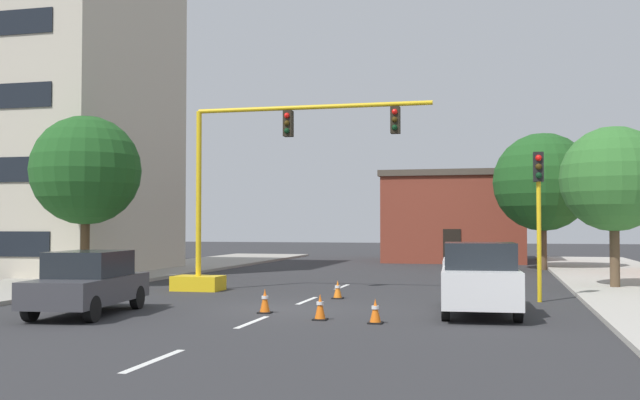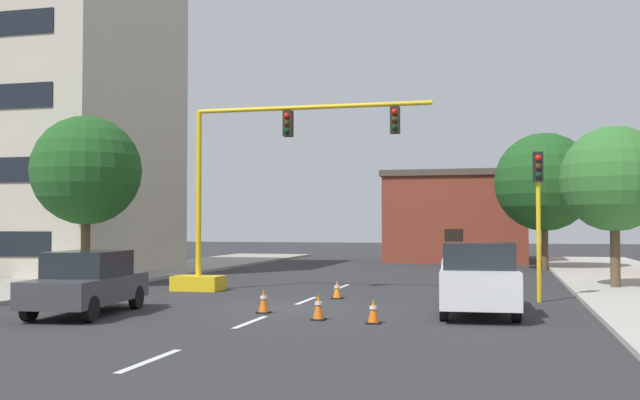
{
  "view_description": "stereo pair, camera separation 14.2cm",
  "coord_description": "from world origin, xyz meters",
  "views": [
    {
      "loc": [
        6.13,
        -20.99,
        2.47
      ],
      "look_at": [
        -0.61,
        6.78,
        3.42
      ],
      "focal_mm": 41.8,
      "sensor_mm": 36.0,
      "label": 1
    },
    {
      "loc": [
        6.26,
        -20.95,
        2.47
      ],
      "look_at": [
        -0.61,
        6.78,
        3.42
      ],
      "focal_mm": 41.8,
      "sensor_mm": 36.0,
      "label": 2
    }
  ],
  "objects": [
    {
      "name": "lane_stripe_seg_4",
      "position": [
        0.0,
        8.0,
        0.0
      ],
      "size": [
        0.16,
        2.4,
        0.01
      ],
      "primitive_type": "cube",
      "color": "silver",
      "rests_on": "ground_plane"
    },
    {
      "name": "lane_stripe_seg_1",
      "position": [
        0.0,
        -8.5,
        0.0
      ],
      "size": [
        0.16,
        2.4,
        0.01
      ],
      "primitive_type": "cube",
      "color": "silver",
      "rests_on": "ground_plane"
    },
    {
      "name": "sidewalk_left",
      "position": [
        -11.62,
        8.0,
        0.07
      ],
      "size": [
        6.0,
        56.0,
        0.14
      ],
      "primitive_type": "cube",
      "color": "#9E998E",
      "rests_on": "ground_plane"
    },
    {
      "name": "traffic_cone_roadside_b",
      "position": [
        0.83,
        3.35,
        0.3
      ],
      "size": [
        0.36,
        0.36,
        0.62
      ],
      "color": "black",
      "rests_on": "ground_plane"
    },
    {
      "name": "traffic_light_pole_right",
      "position": [
        7.33,
        3.81,
        3.53
      ],
      "size": [
        0.32,
        0.47,
        4.8
      ],
      "color": "yellow",
      "rests_on": "ground_plane"
    },
    {
      "name": "lane_stripe_seg_2",
      "position": [
        0.0,
        -3.0,
        0.0
      ],
      "size": [
        0.16,
        2.4,
        0.01
      ],
      "primitive_type": "cube",
      "color": "silver",
      "rests_on": "ground_plane"
    },
    {
      "name": "traffic_signal_gantry",
      "position": [
        -3.65,
        5.14,
        2.28
      ],
      "size": [
        9.67,
        1.2,
        6.83
      ],
      "color": "yellow",
      "rests_on": "ground_plane"
    },
    {
      "name": "pickup_truck_white",
      "position": [
        5.54,
        0.23,
        0.97
      ],
      "size": [
        2.32,
        5.51,
        1.99
      ],
      "color": "white",
      "rests_on": "ground_plane"
    },
    {
      "name": "sedan_dark_gray_near_left",
      "position": [
        -4.9,
        -2.57,
        0.89
      ],
      "size": [
        2.32,
        4.67,
        1.74
      ],
      "color": "#3D3D42",
      "rests_on": "ground_plane"
    },
    {
      "name": "building_brick_center",
      "position": [
        3.18,
        31.01,
        3.0
      ],
      "size": [
        9.36,
        9.91,
        5.98
      ],
      "color": "brown",
      "rests_on": "ground_plane"
    },
    {
      "name": "building_tall_left",
      "position": [
        -19.28,
        12.93,
        8.3
      ],
      "size": [
        16.31,
        11.36,
        16.59
      ],
      "color": "beige",
      "rests_on": "ground_plane"
    },
    {
      "name": "traffic_cone_roadside_c",
      "position": [
        3.08,
        -2.54,
        0.31
      ],
      "size": [
        0.36,
        0.36,
        0.62
      ],
      "color": "black",
      "rests_on": "ground_plane"
    },
    {
      "name": "tree_left_near",
      "position": [
        -10.07,
        5.8,
        4.65
      ],
      "size": [
        4.39,
        4.39,
        6.86
      ],
      "color": "#4C3823",
      "rests_on": "ground_plane"
    },
    {
      "name": "ground_plane",
      "position": [
        0.0,
        0.0,
        0.0
      ],
      "size": [
        160.0,
        160.0,
        0.0
      ],
      "primitive_type": "plane",
      "color": "#2D2D30"
    },
    {
      "name": "lane_stripe_seg_3",
      "position": [
        0.0,
        2.5,
        0.0
      ],
      "size": [
        0.16,
        2.4,
        0.01
      ],
      "primitive_type": "cube",
      "color": "silver",
      "rests_on": "ground_plane"
    },
    {
      "name": "tree_right_far",
      "position": [
        8.41,
        21.44,
        4.81
      ],
      "size": [
        5.38,
        5.38,
        7.5
      ],
      "color": "brown",
      "rests_on": "ground_plane"
    },
    {
      "name": "tree_right_mid",
      "position": [
        10.3,
        8.8,
        4.18
      ],
      "size": [
        3.97,
        3.97,
        6.19
      ],
      "color": "brown",
      "rests_on": "ground_plane"
    },
    {
      "name": "traffic_cone_roadside_a",
      "position": [
        -0.28,
        -1.11,
        0.34
      ],
      "size": [
        0.36,
        0.36,
        0.69
      ],
      "color": "black",
      "rests_on": "ground_plane"
    },
    {
      "name": "traffic_cone_roadside_d",
      "position": [
        1.57,
        -2.2,
        0.33
      ],
      "size": [
        0.36,
        0.36,
        0.68
      ],
      "color": "black",
      "rests_on": "ground_plane"
    }
  ]
}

